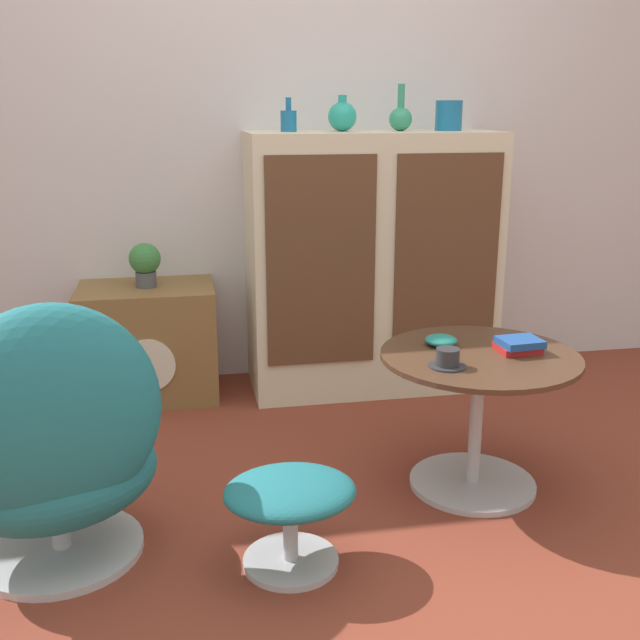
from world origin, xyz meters
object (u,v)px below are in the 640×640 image
at_px(potted_plant, 145,262).
at_px(book_stack, 519,345).
at_px(tv_console, 149,342).
at_px(teacup, 448,359).
at_px(vase_rightmost, 449,116).
at_px(vase_inner_right, 401,117).
at_px(sideboard, 371,262).
at_px(vase_leftmost, 289,120).
at_px(ottoman, 290,501).
at_px(egg_chair, 54,447).
at_px(bowl, 441,340).
at_px(coffee_table, 477,400).
at_px(vase_inner_left, 342,116).

relative_size(potted_plant, book_stack, 1.36).
xyz_separation_m(tv_console, teacup, (0.98, -1.20, 0.26)).
bearing_deg(vase_rightmost, vase_inner_right, -180.00).
height_order(vase_inner_right, teacup, vase_inner_right).
bearing_deg(sideboard, potted_plant, 178.25).
bearing_deg(vase_rightmost, sideboard, -179.37).
bearing_deg(vase_leftmost, vase_inner_right, -0.00).
xyz_separation_m(ottoman, vase_inner_right, (0.72, 1.41, 1.04)).
height_order(egg_chair, bowl, egg_chair).
distance_m(potted_plant, bowl, 1.43).
bearing_deg(book_stack, coffee_table, 178.10).
bearing_deg(vase_rightmost, potted_plant, 178.86).
relative_size(sideboard, tv_console, 1.97).
height_order(ottoman, vase_inner_left, vase_inner_left).
bearing_deg(bowl, teacup, -104.43).
height_order(ottoman, coffee_table, coffee_table).
distance_m(potted_plant, teacup, 1.55).
xyz_separation_m(vase_inner_right, vase_rightmost, (0.22, 0.00, 0.01)).
height_order(vase_inner_right, bowl, vase_inner_right).
bearing_deg(tv_console, vase_leftmost, -2.32).
distance_m(vase_inner_right, bowl, 1.21).
height_order(vase_inner_left, teacup, vase_inner_left).
bearing_deg(book_stack, vase_inner_right, 96.19).
relative_size(vase_inner_left, potted_plant, 0.78).
height_order(tv_console, bowl, bowl).
height_order(vase_rightmost, potted_plant, vase_rightmost).
bearing_deg(ottoman, bowl, 37.44).
height_order(vase_leftmost, vase_rightmost, vase_leftmost).
height_order(coffee_table, teacup, teacup).
distance_m(coffee_table, teacup, 0.27).
relative_size(coffee_table, book_stack, 4.63).
distance_m(ottoman, potted_plant, 1.56).
distance_m(vase_inner_right, teacup, 1.39).
height_order(egg_chair, vase_inner_left, vase_inner_left).
relative_size(vase_inner_left, book_stack, 1.06).
distance_m(ottoman, bowl, 0.82).
height_order(vase_inner_left, book_stack, vase_inner_left).
xyz_separation_m(vase_leftmost, book_stack, (0.62, -1.07, -0.72)).
relative_size(vase_leftmost, teacup, 1.19).
height_order(vase_rightmost, book_stack, vase_rightmost).
bearing_deg(bowl, potted_plant, 136.45).
distance_m(egg_chair, vase_inner_right, 2.07).
bearing_deg(coffee_table, potted_plant, 135.87).
height_order(egg_chair, vase_inner_right, vase_inner_right).
height_order(coffee_table, vase_inner_right, vase_inner_right).
height_order(ottoman, teacup, teacup).
xyz_separation_m(sideboard, vase_inner_right, (0.12, 0.00, 0.65)).
bearing_deg(teacup, bowl, 75.57).
height_order(teacup, book_stack, teacup).
distance_m(egg_chair, coffee_table, 1.37).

